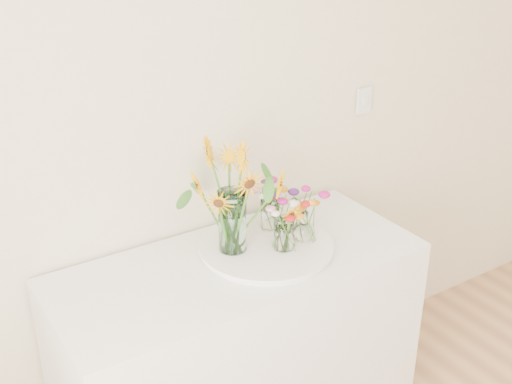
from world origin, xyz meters
TOP-DOWN VIEW (x-y plane):
  - counter at (-0.35, 1.93)m, footprint 1.40×0.60m
  - tray at (-0.23, 1.93)m, footprint 0.49×0.49m
  - mason_jar at (-0.35, 1.97)m, footprint 0.14×0.14m
  - sunflower_bouquet at (-0.35, 1.97)m, footprint 0.81×0.81m
  - small_vase_a at (-0.19, 1.88)m, footprint 0.09×0.09m
  - wildflower_posy_a at (-0.19, 1.88)m, footprint 0.20×0.20m
  - small_vase_b at (-0.08, 1.90)m, footprint 0.08×0.08m
  - wildflower_posy_b at (-0.08, 1.90)m, footprint 0.20×0.20m
  - small_vase_c at (-0.14, 2.05)m, footprint 0.09×0.09m
  - wildflower_posy_c at (-0.14, 2.05)m, footprint 0.20×0.20m

SIDE VIEW (x-z plane):
  - counter at x=-0.35m, z-range 0.00..0.90m
  - tray at x=-0.23m, z-range 0.90..0.92m
  - small_vase_b at x=-0.08m, z-range 0.93..1.04m
  - small_vase_a at x=-0.19m, z-range 0.93..1.06m
  - small_vase_c at x=-0.14m, z-range 0.93..1.06m
  - wildflower_posy_b at x=-0.08m, z-range 0.93..1.13m
  - wildflower_posy_a at x=-0.19m, z-range 0.93..1.15m
  - wildflower_posy_c at x=-0.14m, z-range 0.93..1.15m
  - mason_jar at x=-0.35m, z-range 0.93..1.17m
  - sunflower_bouquet at x=-0.35m, z-range 0.93..1.38m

